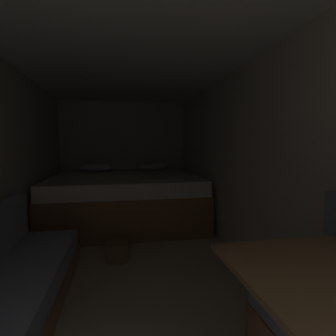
% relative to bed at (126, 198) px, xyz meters
% --- Properties ---
extents(ground_plane, '(7.25, 7.25, 0.00)m').
position_rel_bed_xyz_m(ground_plane, '(0.00, -1.65, -0.38)').
color(ground_plane, beige).
extents(wall_back, '(2.45, 0.05, 2.04)m').
position_rel_bed_xyz_m(wall_back, '(0.00, 1.00, 0.64)').
color(wall_back, beige).
rests_on(wall_back, ground).
extents(wall_right, '(0.05, 5.25, 2.04)m').
position_rel_bed_xyz_m(wall_right, '(1.20, -1.65, 0.64)').
color(wall_right, beige).
rests_on(wall_right, ground).
extents(ceiling_slab, '(2.45, 5.25, 0.05)m').
position_rel_bed_xyz_m(ceiling_slab, '(0.00, -1.65, 1.69)').
color(ceiling_slab, white).
rests_on(ceiling_slab, wall_left).
extents(bed, '(2.23, 1.88, 0.89)m').
position_rel_bed_xyz_m(bed, '(0.00, 0.00, 0.00)').
color(bed, olive).
rests_on(bed, ground).
extents(dinette_table, '(0.68, 0.65, 0.74)m').
position_rel_bed_xyz_m(dinette_table, '(0.69, -3.28, 0.26)').
color(dinette_table, '#9E7247').
rests_on(dinette_table, ground).
extents(wicker_basket, '(0.25, 0.25, 0.20)m').
position_rel_bed_xyz_m(wicker_basket, '(-0.13, -1.40, -0.28)').
color(wicker_basket, olive).
rests_on(wicker_basket, ground).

